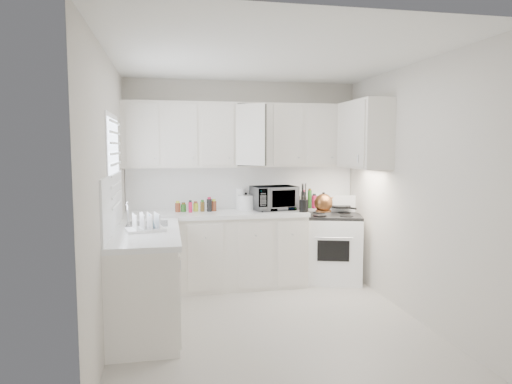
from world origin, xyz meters
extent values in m
plane|color=#B9B3A9|center=(0.00, 0.00, 0.00)|extent=(3.20, 3.20, 0.00)
plane|color=white|center=(0.00, 0.00, 2.60)|extent=(3.20, 3.20, 0.00)
plane|color=beige|center=(0.00, 1.60, 1.30)|extent=(3.00, 0.00, 3.00)
plane|color=beige|center=(0.00, -1.60, 1.30)|extent=(3.00, 0.00, 3.00)
plane|color=beige|center=(-1.50, 0.00, 1.30)|extent=(0.00, 3.20, 3.20)
plane|color=beige|center=(1.50, 0.00, 1.30)|extent=(0.00, 3.20, 3.20)
cube|color=silver|center=(-0.39, 1.29, 0.93)|extent=(2.24, 0.64, 0.05)
cube|color=silver|center=(-1.19, 0.20, 0.93)|extent=(0.64, 1.62, 0.05)
cube|color=silver|center=(0.00, 1.59, 1.23)|extent=(2.98, 0.02, 0.55)
cube|color=silver|center=(-1.49, 0.20, 1.23)|extent=(0.02, 1.60, 0.55)
imported|color=gray|center=(0.36, 1.36, 1.14)|extent=(0.59, 0.39, 0.37)
cylinder|color=white|center=(-0.05, 1.49, 1.08)|extent=(0.12, 0.12, 0.27)
cylinder|color=brown|center=(-0.85, 1.42, 1.02)|extent=(0.06, 0.06, 0.13)
cylinder|color=#2A6923|center=(-0.78, 1.33, 1.02)|extent=(0.06, 0.06, 0.13)
cylinder|color=#CE1B49|center=(-0.70, 1.42, 1.02)|extent=(0.06, 0.06, 0.13)
cylinder|color=#D3EB37|center=(-0.62, 1.33, 1.02)|extent=(0.06, 0.06, 0.13)
cylinder|color=brown|center=(-0.55, 1.42, 1.02)|extent=(0.06, 0.06, 0.13)
cylinder|color=black|center=(-0.47, 1.33, 1.02)|extent=(0.06, 0.06, 0.13)
cylinder|color=brown|center=(-0.40, 1.42, 1.02)|extent=(0.06, 0.06, 0.13)
cylinder|color=#CE1B49|center=(0.58, 1.46, 1.05)|extent=(0.06, 0.06, 0.19)
cylinder|color=#D3EB37|center=(0.64, 1.40, 1.05)|extent=(0.06, 0.06, 0.19)
cylinder|color=brown|center=(0.69, 1.46, 1.05)|extent=(0.06, 0.06, 0.19)
cylinder|color=black|center=(0.74, 1.40, 1.05)|extent=(0.06, 0.06, 0.19)
cylinder|color=brown|center=(0.80, 1.46, 1.05)|extent=(0.06, 0.06, 0.19)
cylinder|color=#2A6923|center=(0.85, 1.40, 1.05)|extent=(0.06, 0.06, 0.19)
cylinder|color=#CE1B49|center=(0.91, 1.46, 1.05)|extent=(0.06, 0.06, 0.19)
camera|label=1|loc=(-0.98, -4.30, 1.76)|focal=32.03mm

